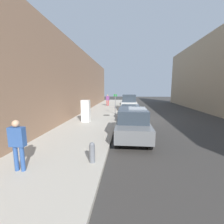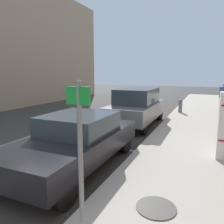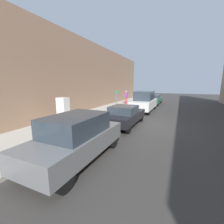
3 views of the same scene
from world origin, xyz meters
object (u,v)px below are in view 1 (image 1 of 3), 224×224
object	(u,v)px
parked_sedan_dark	(130,112)
parked_van_white	(129,102)
pedestrian_walking_far	(108,99)
parked_suv_gray	(132,123)
discarded_refrigerator	(86,111)
parked_sedan_green	(128,101)
fire_hydrant	(92,152)
street_sign_post	(115,102)
pedestrian_standing_near	(18,142)

from	to	relation	value
parked_sedan_dark	parked_van_white	size ratio (longest dim) A/B	0.88
pedestrian_walking_far	parked_suv_gray	world-z (taller)	pedestrian_walking_far
discarded_refrigerator	parked_sedan_dark	distance (m)	4.21
parked_sedan_green	fire_hydrant	bearing A→B (deg)	-94.44
street_sign_post	pedestrian_walking_far	xyz separation A→B (m)	(-1.79, 7.66, -0.21)
discarded_refrigerator	parked_sedan_dark	bearing A→B (deg)	26.73
pedestrian_walking_far	parked_sedan_green	world-z (taller)	pedestrian_walking_far
pedestrian_standing_near	parked_sedan_dark	xyz separation A→B (m)	(3.96, 9.60, -0.46)
parked_suv_gray	parked_van_white	world-z (taller)	parked_van_white
parked_sedan_green	parked_suv_gray	bearing A→B (deg)	-90.00
parked_suv_gray	parked_sedan_green	size ratio (longest dim) A/B	0.92
parked_van_white	parked_suv_gray	bearing A→B (deg)	-90.00
pedestrian_standing_near	parked_suv_gray	distance (m)	5.84
parked_sedan_dark	pedestrian_walking_far	bearing A→B (deg)	108.65
street_sign_post	pedestrian_walking_far	bearing A→B (deg)	103.12
pedestrian_standing_near	pedestrian_walking_far	bearing A→B (deg)	-64.30
parked_van_white	parked_sedan_green	distance (m)	6.18
parked_sedan_dark	parked_sedan_green	xyz separation A→B (m)	(0.00, 12.38, -0.02)
parked_suv_gray	fire_hydrant	bearing A→B (deg)	-115.41
discarded_refrigerator	parked_sedan_green	bearing A→B (deg)	75.28
street_sign_post	fire_hydrant	size ratio (longest dim) A/B	2.82
street_sign_post	discarded_refrigerator	bearing A→B (deg)	-117.66
pedestrian_standing_near	discarded_refrigerator	bearing A→B (deg)	-64.12
parked_van_white	parked_sedan_green	world-z (taller)	parked_van_white
fire_hydrant	parked_van_white	bearing A→B (deg)	83.74
pedestrian_standing_near	parked_van_white	xyz separation A→B (m)	(3.96, 15.81, -0.13)
parked_sedan_dark	discarded_refrigerator	bearing A→B (deg)	-153.27
discarded_refrigerator	fire_hydrant	bearing A→B (deg)	-73.06
fire_hydrant	parked_van_white	distance (m)	15.10
discarded_refrigerator	pedestrian_standing_near	distance (m)	7.72
pedestrian_walking_far	pedestrian_standing_near	distance (m)	19.54
street_sign_post	fire_hydrant	distance (m)	11.10
street_sign_post	fire_hydrant	bearing A→B (deg)	-90.40
pedestrian_walking_far	parked_van_white	world-z (taller)	parked_van_white
discarded_refrigerator	parked_sedan_green	distance (m)	14.76
discarded_refrigerator	parked_van_white	world-z (taller)	parked_van_white
parked_suv_gray	discarded_refrigerator	bearing A→B (deg)	137.45
discarded_refrigerator	pedestrian_walking_far	xyz separation A→B (m)	(0.40, 11.82, 0.14)
discarded_refrigerator	fire_hydrant	world-z (taller)	discarded_refrigerator
parked_sedan_dark	parked_van_white	bearing A→B (deg)	90.00
parked_sedan_green	pedestrian_standing_near	bearing A→B (deg)	-100.22
discarded_refrigerator	pedestrian_walking_far	size ratio (longest dim) A/B	1.02
parked_suv_gray	pedestrian_standing_near	bearing A→B (deg)	-132.85
discarded_refrigerator	parked_sedan_green	world-z (taller)	discarded_refrigerator
discarded_refrigerator	parked_sedan_green	xyz separation A→B (m)	(3.75, 14.27, -0.36)
fire_hydrant	parked_suv_gray	bearing A→B (deg)	64.59
discarded_refrigerator	pedestrian_standing_near	size ratio (longest dim) A/B	1.03
street_sign_post	fire_hydrant	world-z (taller)	street_sign_post
pedestrian_walking_far	parked_sedan_green	size ratio (longest dim) A/B	0.37
parked_sedan_dark	parked_van_white	xyz separation A→B (m)	(0.00, 6.21, 0.33)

